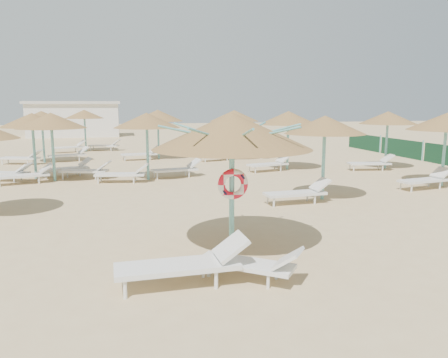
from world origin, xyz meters
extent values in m
plane|color=tan|center=(0.00, 0.00, 0.00)|extent=(120.00, 120.00, 0.00)
cylinder|color=#68B4B2|center=(0.44, 0.19, 1.20)|extent=(0.11, 0.11, 2.40)
cone|color=olive|center=(0.44, 0.19, 2.50)|extent=(3.20, 3.20, 0.72)
cylinder|color=#68B4B2|center=(0.44, 0.19, 2.25)|extent=(0.20, 0.20, 0.12)
cylinder|color=#68B4B2|center=(1.17, 0.19, 2.46)|extent=(1.44, 0.04, 0.37)
cylinder|color=#68B4B2|center=(0.96, 0.71, 2.46)|extent=(1.05, 1.05, 0.37)
cylinder|color=#68B4B2|center=(0.44, 0.92, 2.46)|extent=(0.04, 1.44, 0.37)
cylinder|color=#68B4B2|center=(-0.08, 0.71, 2.46)|extent=(1.05, 1.05, 0.37)
cylinder|color=#68B4B2|center=(-0.30, 0.19, 2.46)|extent=(1.44, 0.04, 0.37)
cylinder|color=#68B4B2|center=(-0.08, -0.33, 2.46)|extent=(1.05, 1.05, 0.37)
cylinder|color=#68B4B2|center=(0.44, -0.55, 2.46)|extent=(0.04, 1.44, 0.37)
cylinder|color=#68B4B2|center=(0.96, -0.33, 2.46)|extent=(1.05, 1.05, 0.37)
torus|color=red|center=(0.44, 0.09, 1.45)|extent=(0.63, 0.15, 0.63)
cylinder|color=silver|center=(-1.73, -1.58, 0.15)|extent=(0.07, 0.07, 0.31)
cylinder|color=silver|center=(-1.74, -1.03, 0.15)|extent=(0.07, 0.07, 0.31)
cylinder|color=silver|center=(-0.26, -1.53, 0.15)|extent=(0.07, 0.07, 0.31)
cylinder|color=silver|center=(-0.27, -0.99, 0.15)|extent=(0.07, 0.07, 0.31)
cube|color=silver|center=(-0.86, -1.28, 0.35)|extent=(2.09, 0.74, 0.09)
cube|color=silver|center=(0.06, -1.25, 0.61)|extent=(0.55, 0.67, 0.40)
cylinder|color=silver|center=(-0.38, -1.01, 0.12)|extent=(0.05, 0.05, 0.25)
cylinder|color=silver|center=(-0.11, -0.66, 0.12)|extent=(0.05, 0.05, 0.25)
cylinder|color=silver|center=(0.58, -1.74, 0.12)|extent=(0.05, 0.05, 0.25)
cylinder|color=silver|center=(0.85, -1.38, 0.12)|extent=(0.05, 0.05, 0.25)
cube|color=silver|center=(0.32, -1.26, 0.29)|extent=(1.69, 1.46, 0.07)
cube|color=silver|center=(0.93, -1.72, 0.50)|extent=(0.67, 0.69, 0.33)
cylinder|color=#68B4B2|center=(-5.21, 10.75, 1.15)|extent=(0.11, 0.11, 2.30)
cone|color=olive|center=(-5.21, 10.75, 2.38)|extent=(2.52, 2.52, 0.57)
cylinder|color=#68B4B2|center=(-5.21, 10.75, 2.15)|extent=(0.20, 0.20, 0.12)
cylinder|color=silver|center=(-5.87, 9.94, 0.14)|extent=(0.06, 0.06, 0.28)
cylinder|color=silver|center=(-5.70, 10.41, 0.14)|extent=(0.06, 0.06, 0.28)
cube|color=silver|center=(-6.31, 10.35, 0.32)|extent=(2.00, 1.20, 0.08)
cube|color=silver|center=(-5.50, 10.08, 0.56)|extent=(0.65, 0.72, 0.36)
cylinder|color=silver|center=(-4.78, 10.56, 0.14)|extent=(0.06, 0.06, 0.28)
cylinder|color=silver|center=(-4.94, 11.03, 0.14)|extent=(0.06, 0.06, 0.28)
cylinder|color=silver|center=(-3.50, 10.99, 0.14)|extent=(0.06, 0.06, 0.28)
cylinder|color=silver|center=(-3.67, 11.46, 0.14)|extent=(0.06, 0.06, 0.28)
cube|color=silver|center=(-4.11, 11.05, 0.32)|extent=(2.00, 1.20, 0.08)
cube|color=silver|center=(-3.30, 11.32, 0.56)|extent=(0.65, 0.72, 0.36)
cylinder|color=#68B4B2|center=(-5.69, 15.85, 1.15)|extent=(0.11, 0.11, 2.30)
cone|color=olive|center=(-5.69, 15.85, 2.38)|extent=(2.51, 2.51, 0.57)
cylinder|color=#68B4B2|center=(-5.69, 15.85, 2.15)|extent=(0.20, 0.20, 0.12)
cylinder|color=silver|center=(-7.62, 15.47, 0.14)|extent=(0.06, 0.06, 0.28)
cylinder|color=silver|center=(-7.46, 15.94, 0.14)|extent=(0.06, 0.06, 0.28)
cylinder|color=silver|center=(-6.35, 15.03, 0.14)|extent=(0.06, 0.06, 0.28)
cylinder|color=silver|center=(-6.18, 15.50, 0.14)|extent=(0.06, 0.06, 0.28)
cube|color=silver|center=(-6.79, 15.45, 0.32)|extent=(2.00, 1.21, 0.08)
cube|color=silver|center=(-5.98, 15.17, 0.56)|extent=(0.65, 0.73, 0.36)
cylinder|color=silver|center=(-5.26, 15.65, 0.14)|extent=(0.06, 0.06, 0.28)
cylinder|color=silver|center=(-5.42, 16.12, 0.14)|extent=(0.06, 0.06, 0.28)
cylinder|color=silver|center=(-3.98, 16.09, 0.14)|extent=(0.06, 0.06, 0.28)
cylinder|color=silver|center=(-4.15, 16.56, 0.14)|extent=(0.06, 0.06, 0.28)
cube|color=silver|center=(-4.59, 16.15, 0.32)|extent=(2.00, 1.21, 0.08)
cube|color=silver|center=(-3.78, 16.42, 0.56)|extent=(0.65, 0.73, 0.36)
cylinder|color=#68B4B2|center=(-0.73, 9.41, 1.15)|extent=(0.11, 0.11, 2.30)
cone|color=olive|center=(-0.73, 9.41, 2.39)|extent=(2.62, 2.62, 0.59)
cylinder|color=#68B4B2|center=(-0.73, 9.41, 2.15)|extent=(0.20, 0.20, 0.12)
cylinder|color=silver|center=(-2.66, 8.90, 0.14)|extent=(0.06, 0.06, 0.28)
cylinder|color=silver|center=(-2.58, 9.39, 0.14)|extent=(0.06, 0.06, 0.28)
cylinder|color=silver|center=(-1.33, 8.68, 0.14)|extent=(0.06, 0.06, 0.28)
cylinder|color=silver|center=(-1.24, 9.17, 0.14)|extent=(0.06, 0.06, 0.28)
cube|color=silver|center=(-1.83, 9.01, 0.32)|extent=(1.98, 0.92, 0.08)
cube|color=silver|center=(-0.99, 8.88, 0.56)|extent=(0.58, 0.67, 0.36)
cylinder|color=silver|center=(-0.38, 9.34, 0.14)|extent=(0.06, 0.06, 0.28)
cylinder|color=silver|center=(-0.46, 9.83, 0.14)|extent=(0.06, 0.06, 0.28)
cylinder|color=silver|center=(0.96, 9.56, 0.14)|extent=(0.06, 0.06, 0.28)
cylinder|color=silver|center=(0.87, 10.05, 0.14)|extent=(0.06, 0.06, 0.28)
cube|color=silver|center=(0.37, 9.71, 0.32)|extent=(1.98, 0.92, 0.08)
cube|color=silver|center=(1.21, 9.85, 0.56)|extent=(0.58, 0.67, 0.36)
cylinder|color=#68B4B2|center=(0.25, 16.19, 1.15)|extent=(0.11, 0.11, 2.30)
cone|color=olive|center=(0.25, 16.19, 2.39)|extent=(2.77, 2.77, 0.62)
cylinder|color=#68B4B2|center=(0.25, 16.19, 2.15)|extent=(0.20, 0.20, 0.12)
cylinder|color=silver|center=(-1.61, 15.44, 0.14)|extent=(0.06, 0.06, 0.28)
cylinder|color=silver|center=(-1.68, 15.94, 0.14)|extent=(0.06, 0.06, 0.28)
cylinder|color=silver|center=(-0.27, 15.62, 0.14)|extent=(0.06, 0.06, 0.28)
cylinder|color=silver|center=(-0.34, 16.11, 0.14)|extent=(0.06, 0.06, 0.28)
cube|color=silver|center=(-0.85, 15.79, 0.32)|extent=(1.97, 0.87, 0.08)
cube|color=silver|center=(-0.01, 15.91, 0.56)|extent=(0.56, 0.66, 0.36)
cylinder|color=#68B4B2|center=(4.51, 4.44, 1.15)|extent=(0.11, 0.11, 2.30)
cone|color=olive|center=(4.51, 4.44, 2.39)|extent=(2.54, 2.54, 0.57)
cylinder|color=#68B4B2|center=(4.51, 4.44, 2.15)|extent=(0.20, 0.20, 0.12)
cylinder|color=silver|center=(2.62, 3.74, 0.14)|extent=(0.06, 0.06, 0.28)
cylinder|color=silver|center=(2.59, 4.24, 0.14)|extent=(0.06, 0.06, 0.28)
cylinder|color=silver|center=(3.97, 3.82, 0.14)|extent=(0.06, 0.06, 0.28)
cylinder|color=silver|center=(3.94, 4.32, 0.14)|extent=(0.06, 0.06, 0.28)
cube|color=silver|center=(3.41, 4.04, 0.32)|extent=(1.93, 0.73, 0.08)
cube|color=silver|center=(4.26, 4.09, 0.56)|extent=(0.52, 0.63, 0.36)
cylinder|color=#68B4B2|center=(5.77, 10.79, 1.15)|extent=(0.11, 0.11, 2.30)
cone|color=olive|center=(5.77, 10.79, 2.39)|extent=(2.73, 2.73, 0.61)
cylinder|color=#68B4B2|center=(5.77, 10.79, 2.15)|extent=(0.20, 0.20, 0.12)
cylinder|color=silver|center=(3.96, 9.95, 0.14)|extent=(0.06, 0.06, 0.28)
cylinder|color=silver|center=(3.84, 10.43, 0.14)|extent=(0.06, 0.06, 0.28)
cylinder|color=silver|center=(5.27, 10.29, 0.14)|extent=(0.06, 0.06, 0.28)
cylinder|color=silver|center=(5.14, 10.77, 0.14)|extent=(0.06, 0.06, 0.28)
cube|color=silver|center=(4.67, 10.39, 0.32)|extent=(1.99, 1.08, 0.08)
cube|color=silver|center=(5.50, 10.61, 0.56)|extent=(0.62, 0.70, 0.36)
cylinder|color=#68B4B2|center=(4.27, 14.96, 1.15)|extent=(0.11, 0.11, 2.30)
cone|color=olive|center=(4.27, 14.96, 2.39)|extent=(2.66, 2.66, 0.60)
cylinder|color=#68B4B2|center=(4.27, 14.96, 2.15)|extent=(0.20, 0.20, 0.12)
cylinder|color=silver|center=(2.49, 14.07, 0.14)|extent=(0.06, 0.06, 0.28)
cylinder|color=silver|center=(2.33, 14.55, 0.14)|extent=(0.06, 0.06, 0.28)
cylinder|color=silver|center=(3.77, 14.49, 0.14)|extent=(0.06, 0.06, 0.28)
cylinder|color=silver|center=(3.62, 14.97, 0.14)|extent=(0.06, 0.06, 0.28)
cube|color=silver|center=(3.17, 14.56, 0.32)|extent=(2.00, 1.18, 0.08)
cube|color=silver|center=(3.98, 14.82, 0.56)|extent=(0.65, 0.72, 0.36)
cylinder|color=silver|center=(4.53, 15.27, 0.14)|extent=(0.06, 0.06, 0.28)
cylinder|color=silver|center=(4.69, 15.74, 0.14)|extent=(0.06, 0.06, 0.28)
cylinder|color=silver|center=(5.82, 14.85, 0.14)|extent=(0.06, 0.06, 0.28)
cylinder|color=silver|center=(5.97, 15.32, 0.14)|extent=(0.06, 0.06, 0.28)
cube|color=silver|center=(5.37, 15.26, 0.32)|extent=(2.00, 1.18, 0.08)
cube|color=silver|center=(6.18, 14.99, 0.56)|extent=(0.65, 0.72, 0.36)
cylinder|color=#68B4B2|center=(9.87, 5.56, 1.15)|extent=(0.11, 0.11, 2.30)
cone|color=olive|center=(9.87, 5.56, 2.39)|extent=(2.80, 2.80, 0.63)
cylinder|color=#68B4B2|center=(9.87, 5.56, 2.15)|extent=(0.20, 0.20, 0.12)
cylinder|color=silver|center=(8.02, 4.77, 0.14)|extent=(0.06, 0.06, 0.28)
cylinder|color=silver|center=(7.94, 5.27, 0.14)|extent=(0.06, 0.06, 0.28)
cylinder|color=silver|center=(9.35, 5.00, 0.14)|extent=(0.06, 0.06, 0.28)
cylinder|color=silver|center=(9.27, 5.50, 0.14)|extent=(0.06, 0.06, 0.28)
cube|color=silver|center=(8.77, 5.16, 0.32)|extent=(1.98, 0.93, 0.08)
cube|color=silver|center=(9.61, 5.30, 0.56)|extent=(0.58, 0.67, 0.36)
cylinder|color=#68B4B2|center=(10.42, 10.04, 1.15)|extent=(0.11, 0.11, 2.30)
cone|color=olive|center=(10.42, 10.04, 2.39)|extent=(2.63, 2.63, 0.59)
cylinder|color=#68B4B2|center=(10.42, 10.04, 2.15)|extent=(0.20, 0.20, 0.12)
cylinder|color=silver|center=(8.49, 9.53, 0.14)|extent=(0.06, 0.06, 0.28)
cylinder|color=silver|center=(8.57, 10.02, 0.14)|extent=(0.06, 0.06, 0.28)
cylinder|color=silver|center=(9.83, 9.31, 0.14)|extent=(0.06, 0.06, 0.28)
cylinder|color=silver|center=(9.91, 9.80, 0.14)|extent=(0.06, 0.06, 0.28)
cube|color=silver|center=(9.32, 9.64, 0.32)|extent=(1.98, 0.92, 0.08)
cube|color=silver|center=(10.16, 9.51, 0.56)|extent=(0.58, 0.67, 0.36)
cylinder|color=#68B4B2|center=(-4.00, 21.02, 1.15)|extent=(0.11, 0.11, 2.30)
cone|color=olive|center=(-4.00, 21.02, 2.38)|extent=(2.43, 2.43, 0.55)
cylinder|color=#68B4B2|center=(-4.00, 21.02, 2.15)|extent=(0.20, 0.20, 0.12)
cylinder|color=silver|center=(-5.79, 20.15, 0.14)|extent=(0.06, 0.06, 0.28)
cylinder|color=silver|center=(-5.94, 20.62, 0.14)|extent=(0.06, 0.06, 0.28)
cylinder|color=silver|center=(-4.50, 20.54, 0.14)|extent=(0.06, 0.06, 0.28)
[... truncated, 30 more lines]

